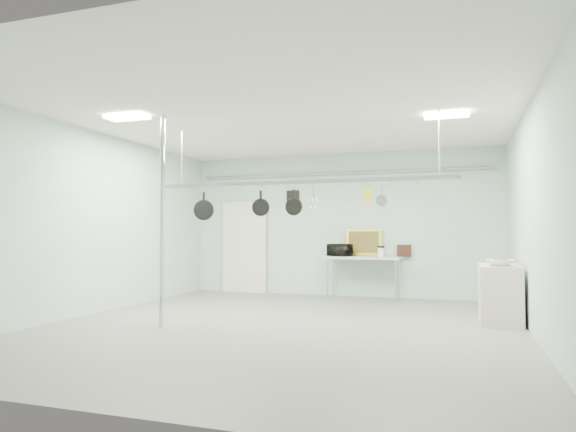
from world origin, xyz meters
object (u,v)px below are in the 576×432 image
(microwave, at_px, (340,250))
(skillet_right, at_px, (294,202))
(skillet_mid, at_px, (261,202))
(chrome_pole, at_px, (162,220))
(pot_rack, at_px, (300,180))
(coffee_canister, at_px, (381,252))
(prep_table, at_px, (363,260))
(skillet_left, at_px, (204,206))
(fruit_bowl, at_px, (500,263))
(side_cabinet, at_px, (499,294))

(microwave, relative_size, skillet_right, 1.25)
(microwave, bearing_deg, skillet_mid, 101.39)
(chrome_pole, height_order, pot_rack, chrome_pole)
(microwave, relative_size, coffee_canister, 2.53)
(chrome_pole, height_order, prep_table, chrome_pole)
(microwave, xyz_separation_m, skillet_left, (-1.57, -3.31, 0.81))
(prep_table, xyz_separation_m, coffee_canister, (0.38, -0.03, 0.17))
(prep_table, relative_size, skillet_left, 3.38)
(pot_rack, distance_m, skillet_right, 0.35)
(microwave, bearing_deg, pot_rack, 112.65)
(pot_rack, height_order, fruit_bowl, pot_rack)
(skillet_left, xyz_separation_m, skillet_right, (1.58, 0.00, 0.04))
(chrome_pole, bearing_deg, skillet_right, 26.55)
(microwave, xyz_separation_m, fruit_bowl, (3.06, -2.51, -0.09))
(fruit_bowl, bearing_deg, skillet_left, -170.10)
(side_cabinet, relative_size, microwave, 2.51)
(microwave, xyz_separation_m, skillet_mid, (-0.55, -3.31, 0.86))
(pot_rack, bearing_deg, fruit_bowl, 15.31)
(coffee_canister, relative_size, skillet_mid, 0.49)
(fruit_bowl, bearing_deg, skillet_mid, -167.38)
(skillet_left, relative_size, skillet_right, 1.23)
(skillet_mid, xyz_separation_m, skillet_right, (0.56, 0.00, -0.00))
(chrome_pole, xyz_separation_m, prep_table, (2.30, 4.20, -0.77))
(chrome_pole, relative_size, skillet_right, 8.33)
(prep_table, height_order, microwave, microwave)
(fruit_bowl, distance_m, skillet_right, 3.29)
(coffee_canister, xyz_separation_m, skillet_left, (-2.46, -3.27, 0.85))
(pot_rack, bearing_deg, skillet_mid, 180.00)
(prep_table, xyz_separation_m, skillet_right, (-0.50, -3.30, 1.06))
(chrome_pole, height_order, coffee_canister, chrome_pole)
(skillet_left, bearing_deg, fruit_bowl, -4.45)
(fruit_bowl, relative_size, skillet_left, 0.86)
(chrome_pole, bearing_deg, coffee_canister, 57.23)
(prep_table, bearing_deg, pot_rack, -96.91)
(skillet_mid, bearing_deg, side_cabinet, 6.02)
(prep_table, distance_m, skillet_mid, 3.62)
(chrome_pole, distance_m, skillet_right, 2.04)
(prep_table, bearing_deg, fruit_bowl, -44.36)
(skillet_right, bearing_deg, skillet_left, 179.36)
(side_cabinet, height_order, coffee_canister, coffee_canister)
(skillet_right, bearing_deg, prep_table, 80.77)
(chrome_pole, xyz_separation_m, coffee_canister, (2.68, 4.17, -0.60))
(pot_rack, height_order, skillet_right, pot_rack)
(skillet_mid, bearing_deg, microwave, 69.69)
(chrome_pole, xyz_separation_m, side_cabinet, (4.85, 2.00, -1.15))
(microwave, relative_size, skillet_left, 1.01)
(side_cabinet, height_order, fruit_bowl, fruit_bowl)
(prep_table, height_order, coffee_canister, coffee_canister)
(skillet_right, bearing_deg, pot_rack, -0.64)
(pot_rack, height_order, microwave, pot_rack)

